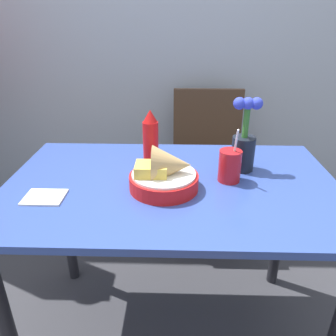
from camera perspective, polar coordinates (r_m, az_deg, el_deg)
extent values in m
plane|color=#38383D|center=(1.60, 0.52, -26.02)|extent=(12.00, 12.00, 0.00)
cube|color=#9EA8B7|center=(2.04, 1.41, 26.79)|extent=(7.00, 0.06, 2.60)
cube|color=#334C9E|center=(1.13, 0.66, -3.00)|extent=(1.14, 0.72, 0.02)
cylinder|color=black|center=(1.26, -26.26, -23.79)|extent=(0.05, 0.05, 0.70)
cylinder|color=black|center=(1.66, -17.33, -8.68)|extent=(0.05, 0.05, 0.70)
cylinder|color=black|center=(1.65, 19.11, -9.21)|extent=(0.05, 0.05, 0.70)
cylinder|color=#473323|center=(1.82, 1.32, -9.09)|extent=(0.03, 0.03, 0.44)
cylinder|color=#473323|center=(1.85, 12.67, -9.07)|extent=(0.03, 0.03, 0.44)
cylinder|color=#473323|center=(2.12, 1.42, -3.60)|extent=(0.03, 0.03, 0.44)
cylinder|color=#473323|center=(2.15, 11.06, -3.68)|extent=(0.03, 0.03, 0.44)
cube|color=#473323|center=(1.87, 6.98, -0.14)|extent=(0.40, 0.40, 0.02)
cube|color=#473323|center=(1.96, 6.87, 7.77)|extent=(0.40, 0.03, 0.40)
cylinder|color=red|center=(1.08, -0.72, -2.41)|extent=(0.23, 0.23, 0.05)
cylinder|color=white|center=(1.06, -0.73, -1.04)|extent=(0.21, 0.21, 0.01)
cone|color=tan|center=(1.05, 0.81, 0.58)|extent=(0.13, 0.13, 0.13)
cube|color=#E5C14C|center=(1.05, -2.94, -0.41)|extent=(0.10, 0.08, 0.04)
cylinder|color=red|center=(1.25, -3.03, 4.41)|extent=(0.06, 0.06, 0.16)
cone|color=red|center=(1.21, -3.14, 9.07)|extent=(0.05, 0.05, 0.05)
cylinder|color=red|center=(1.13, 10.70, 0.37)|extent=(0.08, 0.08, 0.11)
cylinder|color=black|center=(1.14, 10.66, -0.04)|extent=(0.07, 0.07, 0.09)
cylinder|color=white|center=(1.12, 11.49, 2.68)|extent=(0.01, 0.06, 0.18)
cylinder|color=black|center=(1.23, 12.90, 2.47)|extent=(0.08, 0.08, 0.13)
cylinder|color=#33722D|center=(1.19, 13.45, 7.82)|extent=(0.02, 0.02, 0.11)
sphere|color=blue|center=(1.17, 13.78, 10.87)|extent=(0.04, 0.04, 0.04)
sphere|color=blue|center=(1.16, 12.33, 10.94)|extent=(0.04, 0.04, 0.04)
sphere|color=blue|center=(1.18, 15.21, 10.79)|extent=(0.04, 0.04, 0.04)
cube|color=white|center=(1.10, -20.71, -4.77)|extent=(0.12, 0.10, 0.01)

